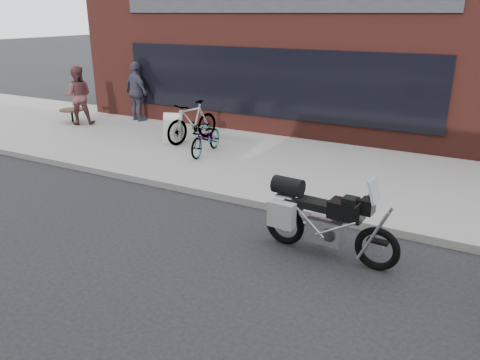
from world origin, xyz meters
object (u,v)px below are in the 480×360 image
Objects in this scene: bicycle_rear at (192,122)px; cafe_patron_left at (78,95)px; motorcycle at (320,219)px; bicycle_front at (206,138)px; cafe_patron_right at (137,92)px; sandwich_sign at (173,128)px; cafe_table at (72,110)px.

bicycle_rear is 1.01× the size of cafe_patron_left.
motorcycle is 1.18× the size of cafe_patron_left.
cafe_patron_right reaches higher than bicycle_front.
cafe_patron_right is (-4.19, 2.26, 0.57)m from bicycle_front.
sandwich_sign is at bearing 166.85° from cafe_patron_right.
cafe_patron_left reaches higher than bicycle_front.
motorcycle is at bearing 164.99° from cafe_patron_right.
cafe_patron_right is (-2.76, 1.74, 0.57)m from sandwich_sign.
cafe_patron_left reaches higher than bicycle_rear.
cafe_patron_left is (0.45, -0.06, 0.54)m from cafe_table.
motorcycle is at bearing -23.60° from cafe_table.
bicycle_rear is at bearing 145.15° from motorcycle.
bicycle_rear is 0.96× the size of cafe_patron_right.
bicycle_front is at bearing 170.75° from cafe_patron_right.
cafe_patron_right reaches higher than bicycle_rear.
cafe_patron_left reaches higher than cafe_table.
sandwich_sign is at bearing -130.62° from bicycle_rear.
motorcycle reaches higher than bicycle_rear.
sandwich_sign is 0.43× the size of cafe_patron_right.
motorcycle is 1.18× the size of bicycle_rear.
sandwich_sign is at bearing -5.93° from cafe_table.
sandwich_sign is 3.31m from cafe_patron_right.
cafe_patron_right is at bearing 145.03° from bicycle_front.
cafe_patron_left is at bearing 160.16° from motorcycle.
cafe_patron_left is at bearing 63.73° from cafe_patron_right.
sandwich_sign is (-5.78, 4.04, -0.04)m from motorcycle.
cafe_patron_right reaches higher than sandwich_sign.
bicycle_rear reaches higher than sandwich_sign.
motorcycle reaches higher than cafe_table.
bicycle_rear is at bearing 18.84° from sandwich_sign.
motorcycle is 10.33m from cafe_patron_right.
bicycle_rear is (-1.00, 0.85, 0.15)m from bicycle_front.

